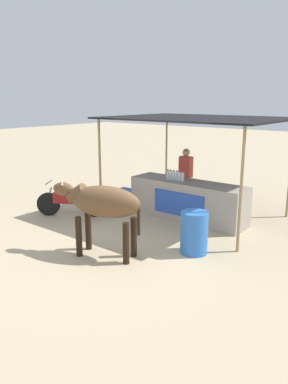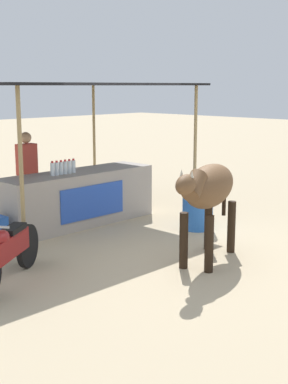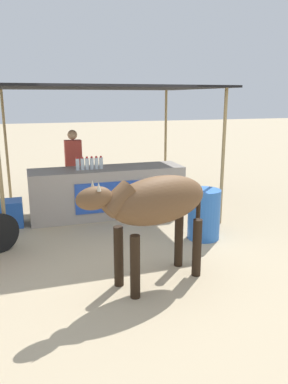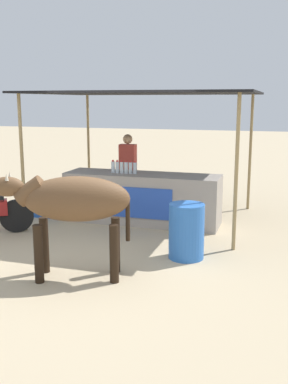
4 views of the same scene
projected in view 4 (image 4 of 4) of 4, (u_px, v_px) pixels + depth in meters
The scene contains 8 objects.
ground_plane at pixel (98, 259), 6.74m from camera, with size 60.00×60.00×0.00m, color tan.
stall_counter at pixel (142, 198), 8.69m from camera, with size 3.00×0.82×0.96m.
stall_awning at pixel (147, 97), 8.59m from camera, with size 4.20×3.20×2.50m.
water_bottle_row at pixel (124, 167), 8.63m from camera, with size 0.52×0.07×0.25m.
vendor_behind_counter at pixel (128, 172), 9.48m from camera, with size 0.34×0.22×1.65m.
cooler_box at pixel (51, 205), 9.21m from camera, with size 0.60×0.44×0.48m, color blue.
water_barrel at pixel (186, 231), 6.72m from camera, with size 0.53×0.53×0.84m, color blue.
cow at pixel (72, 202), 5.86m from camera, with size 1.84×0.92×1.44m.
Camera 4 is at (2.56, -5.90, 2.34)m, focal length 42.00 mm.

